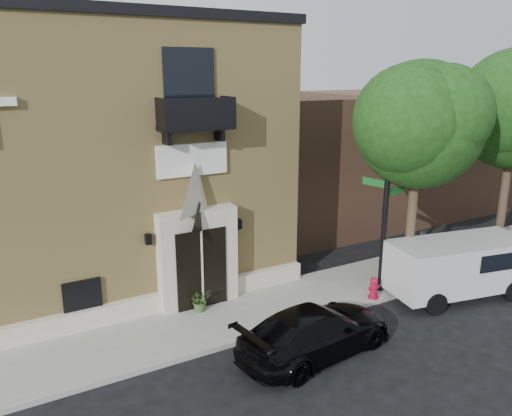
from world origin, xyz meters
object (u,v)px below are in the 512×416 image
(fire_hydrant, at_px, (374,288))
(dumpster, at_px, (441,261))
(cargo_van, at_px, (463,265))
(street_sign, at_px, (386,196))
(pedestrian_near, at_px, (418,254))
(black_sedan, at_px, (316,331))

(fire_hydrant, distance_m, dumpster, 3.48)
(cargo_van, height_order, street_sign, street_sign)
(pedestrian_near, bearing_deg, dumpster, 130.76)
(black_sedan, bearing_deg, fire_hydrant, -73.09)
(street_sign, xyz_separation_m, dumpster, (2.81, -0.19, -2.79))
(fire_hydrant, height_order, dumpster, dumpster)
(cargo_van, xyz_separation_m, street_sign, (-2.34, 1.47, 2.42))
(street_sign, xyz_separation_m, fire_hydrant, (-0.66, -0.40, -3.02))
(cargo_van, relative_size, fire_hydrant, 6.88)
(street_sign, distance_m, pedestrian_near, 3.12)
(black_sedan, distance_m, fire_hydrant, 3.90)
(black_sedan, xyz_separation_m, dumpster, (7.03, 1.81, 0.06))
(cargo_van, relative_size, street_sign, 0.77)
(black_sedan, relative_size, cargo_van, 0.91)
(fire_hydrant, bearing_deg, dumpster, 3.51)
(fire_hydrant, distance_m, pedestrian_near, 2.67)
(dumpster, bearing_deg, fire_hydrant, 163.06)
(cargo_van, xyz_separation_m, dumpster, (0.46, 1.28, -0.37))
(fire_hydrant, relative_size, pedestrian_near, 0.41)
(black_sedan, distance_m, cargo_van, 6.60)
(black_sedan, xyz_separation_m, fire_hydrant, (3.56, 1.60, -0.16))
(cargo_van, height_order, pedestrian_near, cargo_van)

